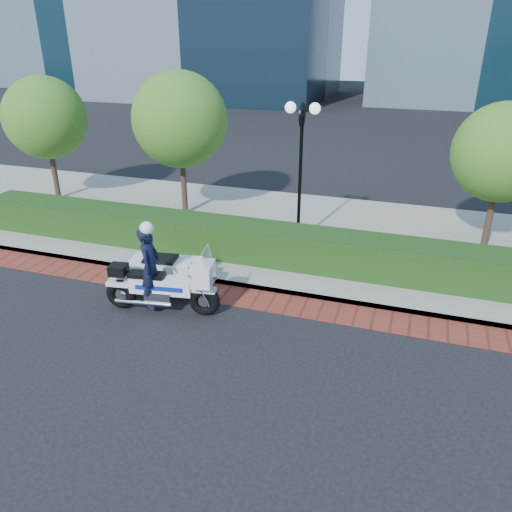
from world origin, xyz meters
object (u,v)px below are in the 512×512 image
(tree_a, at_px, (45,118))
(tree_c, at_px, (503,153))
(tree_b, at_px, (180,120))
(police_motorcycle, at_px, (162,274))
(lamppost, at_px, (301,152))

(tree_a, bearing_deg, tree_c, -0.00)
(tree_b, height_order, tree_c, tree_b)
(tree_b, bearing_deg, tree_c, -0.00)
(tree_b, xyz_separation_m, police_motorcycle, (2.22, -5.84, -2.65))
(tree_a, distance_m, tree_c, 15.50)
(tree_a, bearing_deg, tree_b, 0.00)
(tree_c, bearing_deg, lamppost, -166.70)
(tree_a, distance_m, police_motorcycle, 9.98)
(tree_b, distance_m, tree_c, 10.01)
(tree_b, relative_size, tree_c, 1.14)
(tree_c, bearing_deg, tree_a, 180.00)
(tree_a, bearing_deg, police_motorcycle, -37.14)
(tree_a, xyz_separation_m, tree_c, (15.50, -0.00, -0.18))
(tree_b, bearing_deg, tree_a, 180.00)
(lamppost, xyz_separation_m, tree_b, (-4.50, 1.30, 0.48))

